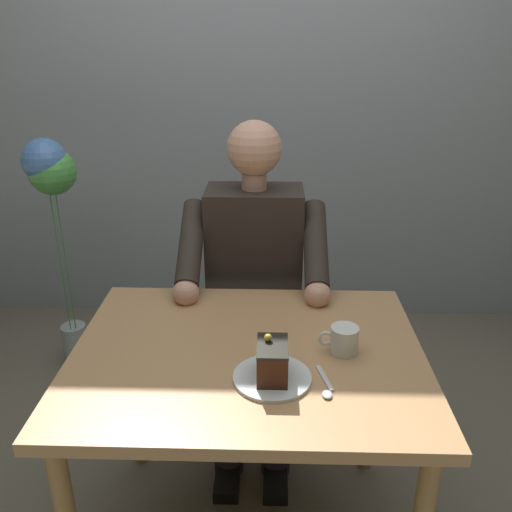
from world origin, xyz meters
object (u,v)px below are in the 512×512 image
object	(u,v)px
chair	(255,306)
dessert_spoon	(326,387)
seated_person	(254,289)
dining_table	(248,377)
coffee_cup	(344,340)
cake_slice	(272,360)
balloon_display	(54,199)

from	to	relation	value
chair	dessert_spoon	bearing A→B (deg)	103.60
seated_person	dessert_spoon	size ratio (longest dim) A/B	9.03
chair	dining_table	bearing A→B (deg)	90.00
seated_person	dessert_spoon	distance (m)	0.72
chair	coffee_cup	bearing A→B (deg)	111.39
chair	cake_slice	bearing A→B (deg)	94.88
chair	balloon_display	bearing A→B (deg)	-17.01
seated_person	cake_slice	size ratio (longest dim) A/B	10.57
dining_table	coffee_cup	distance (m)	0.30
dessert_spoon	cake_slice	bearing A→B (deg)	-14.19
dining_table	dessert_spoon	distance (m)	0.28
cake_slice	coffee_cup	xyz separation A→B (m)	(-0.20, -0.13, -0.02)
dessert_spoon	chair	bearing A→B (deg)	-76.40
seated_person	balloon_display	bearing A→B (deg)	-26.27
cake_slice	dessert_spoon	xyz separation A→B (m)	(-0.14, 0.03, -0.05)
coffee_cup	dining_table	bearing A→B (deg)	-0.50
dessert_spoon	seated_person	bearing A→B (deg)	-73.19
seated_person	balloon_display	distance (m)	1.04
cake_slice	coffee_cup	distance (m)	0.24
coffee_cup	balloon_display	xyz separation A→B (m)	(1.18, -0.97, 0.11)
dining_table	cake_slice	world-z (taller)	cake_slice
dining_table	chair	world-z (taller)	chair
chair	dessert_spoon	xyz separation A→B (m)	(-0.21, 0.86, 0.23)
cake_slice	dessert_spoon	world-z (taller)	cake_slice
dessert_spoon	coffee_cup	bearing A→B (deg)	-110.59
coffee_cup	dessert_spoon	world-z (taller)	coffee_cup
dining_table	balloon_display	distance (m)	1.35
dining_table	seated_person	size ratio (longest dim) A/B	0.78
seated_person	cake_slice	distance (m)	0.67
seated_person	dining_table	bearing A→B (deg)	90.00
dessert_spoon	balloon_display	distance (m)	1.60
cake_slice	coffee_cup	world-z (taller)	cake_slice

